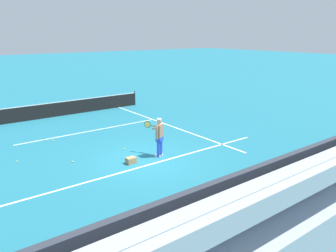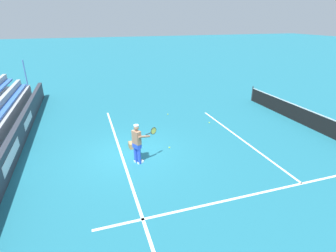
# 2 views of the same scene
# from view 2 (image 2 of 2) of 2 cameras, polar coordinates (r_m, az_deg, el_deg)

# --- Properties ---
(ground_plane) EXTENTS (160.00, 160.00, 0.00)m
(ground_plane) POSITION_cam_2_polar(r_m,az_deg,el_deg) (11.86, -7.59, -6.20)
(ground_plane) COLOR #1E6B7F
(court_baseline_white) EXTENTS (12.00, 0.10, 0.01)m
(court_baseline_white) POSITION_cam_2_polar(r_m,az_deg,el_deg) (11.80, -9.99, -6.51)
(court_baseline_white) COLOR white
(court_baseline_white) RESTS_ON ground
(court_sideline_white) EXTENTS (0.10, 12.00, 0.01)m
(court_sideline_white) POSITION_cam_2_polar(r_m,az_deg,el_deg) (10.13, 20.87, -13.12)
(court_sideline_white) COLOR white
(court_sideline_white) RESTS_ON ground
(court_service_line_white) EXTENTS (8.22, 0.10, 0.01)m
(court_service_line_white) POSITION_cam_2_polar(r_m,az_deg,el_deg) (13.77, 15.48, -2.62)
(court_service_line_white) COLOR white
(court_service_line_white) RESTS_ON ground
(back_wall_sponsor_board) EXTENTS (22.84, 0.25, 1.10)m
(back_wall_sponsor_board) POSITION_cam_2_polar(r_m,az_deg,el_deg) (11.93, -31.71, -6.49)
(back_wall_sponsor_board) COLOR #2D333D
(back_wall_sponsor_board) RESTS_ON ground
(tennis_player) EXTENTS (0.56, 1.07, 1.71)m
(tennis_player) POSITION_cam_2_polar(r_m,az_deg,el_deg) (10.82, -6.67, -3.78)
(tennis_player) COLOR blue
(tennis_player) RESTS_ON ground
(ball_box_cardboard) EXTENTS (0.40, 0.30, 0.26)m
(ball_box_cardboard) POSITION_cam_2_polar(r_m,az_deg,el_deg) (12.43, -7.81, -4.13)
(ball_box_cardboard) COLOR #A87F51
(ball_box_cardboard) RESTS_ON ground
(tennis_ball_far_left) EXTENTS (0.07, 0.07, 0.07)m
(tennis_ball_far_left) POSITION_cam_2_polar(r_m,az_deg,el_deg) (16.51, -0.05, 2.57)
(tennis_ball_far_left) COLOR #CCE533
(tennis_ball_far_left) RESTS_ON ground
(tennis_ball_by_box) EXTENTS (0.07, 0.07, 0.07)m
(tennis_ball_by_box) POSITION_cam_2_polar(r_m,az_deg,el_deg) (12.31, 0.31, -4.70)
(tennis_ball_by_box) COLOR #CCE533
(tennis_ball_by_box) RESTS_ON ground
(tennis_ball_far_right) EXTENTS (0.07, 0.07, 0.07)m
(tennis_ball_far_right) POSITION_cam_2_polar(r_m,az_deg,el_deg) (15.37, 8.96, 0.73)
(tennis_ball_far_right) COLOR #CCE533
(tennis_ball_far_right) RESTS_ON ground
(tennis_ball_stray_back) EXTENTS (0.07, 0.07, 0.07)m
(tennis_ball_stray_back) POSITION_cam_2_polar(r_m,az_deg,el_deg) (14.48, -3.17, -0.41)
(tennis_ball_stray_back) COLOR #CCE533
(tennis_ball_stray_back) RESTS_ON ground
(tennis_net) EXTENTS (11.09, 0.09, 1.07)m
(tennis_net) POSITION_cam_2_polar(r_m,az_deg,el_deg) (16.36, 28.79, 1.21)
(tennis_net) COLOR #33383D
(tennis_net) RESTS_ON ground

